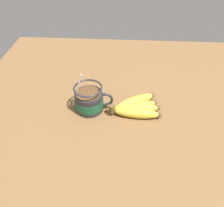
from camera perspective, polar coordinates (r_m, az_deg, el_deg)
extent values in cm
cube|color=brown|center=(78.32, 0.55, -2.38)|extent=(110.32, 110.32, 2.91)
cylinder|color=#28282D|center=(75.54, -6.03, 0.39)|extent=(9.65, 9.65, 6.90)
cylinder|color=#195638|center=(75.67, -6.02, 0.28)|extent=(9.85, 9.85, 3.25)
torus|color=#28282D|center=(74.10, -1.72, 0.91)|extent=(5.35, 0.90, 5.35)
cylinder|color=brown|center=(73.24, -6.22, 2.47)|extent=(8.45, 8.45, 0.40)
torus|color=#28282D|center=(71.82, -6.36, 3.88)|extent=(9.65, 9.65, 0.60)
cylinder|color=silver|center=(73.30, -9.21, 3.17)|extent=(4.67, 0.50, 13.15)
ellipsoid|color=silver|center=(77.11, -7.17, -0.64)|extent=(3.00, 2.00, 0.80)
cylinder|color=brown|center=(73.62, -0.05, -1.40)|extent=(2.00, 2.00, 3.00)
ellipsoid|color=gold|center=(73.98, 6.53, -2.49)|extent=(15.27, 4.56, 3.59)
sphere|color=brown|center=(74.54, 12.31, -2.96)|extent=(1.62, 1.62, 1.62)
ellipsoid|color=gold|center=(75.20, 6.45, -1.51)|extent=(15.46, 5.85, 3.74)
sphere|color=brown|center=(76.85, 11.99, -1.17)|extent=(1.68, 1.68, 1.68)
ellipsoid|color=gold|center=(76.56, 6.09, -0.72)|extent=(15.32, 8.33, 3.35)
sphere|color=brown|center=(79.23, 11.18, 0.35)|extent=(1.51, 1.51, 1.51)
ellipsoid|color=gold|center=(77.72, 5.81, 0.37)|extent=(15.67, 11.82, 3.92)
sphere|color=brown|center=(81.59, 10.53, 2.15)|extent=(1.76, 1.76, 1.76)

